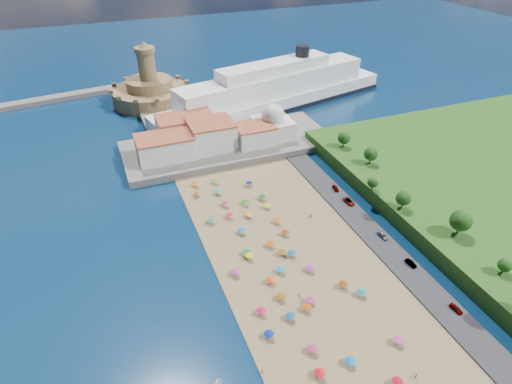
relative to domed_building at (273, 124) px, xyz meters
name	(u,v)px	position (x,y,z in m)	size (l,w,h in m)	color
ground	(274,260)	(-30.00, -71.00, -8.97)	(700.00, 700.00, 0.00)	#071938
terrace	(229,145)	(-20.00, 2.00, -7.47)	(90.00, 36.00, 3.00)	#59544C
jetty	(163,122)	(-42.00, 37.00, -7.77)	(18.00, 70.00, 2.40)	#59544C
waterfront_buildings	(198,136)	(-33.05, 2.64, -1.10)	(57.00, 29.00, 11.00)	silver
domed_building	(273,124)	(0.00, 0.00, 0.00)	(16.00, 16.00, 15.00)	silver
fortress	(150,91)	(-42.00, 67.00, -2.29)	(40.00, 40.00, 32.40)	olive
cruise_ship	(274,92)	(16.54, 36.91, -0.28)	(135.63, 49.41, 29.38)	black
beach_parasols	(286,281)	(-31.22, -82.00, -6.83)	(32.01, 114.26, 2.20)	gray
beachgoers	(279,267)	(-30.50, -75.49, -7.87)	(38.36, 90.68, 1.83)	tan
parked_cars	(374,226)	(6.00, -69.48, -7.63)	(2.58, 65.25, 1.36)	gray
hillside_trees	(436,214)	(19.52, -80.36, 1.20)	(14.98, 111.14, 8.21)	#382314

